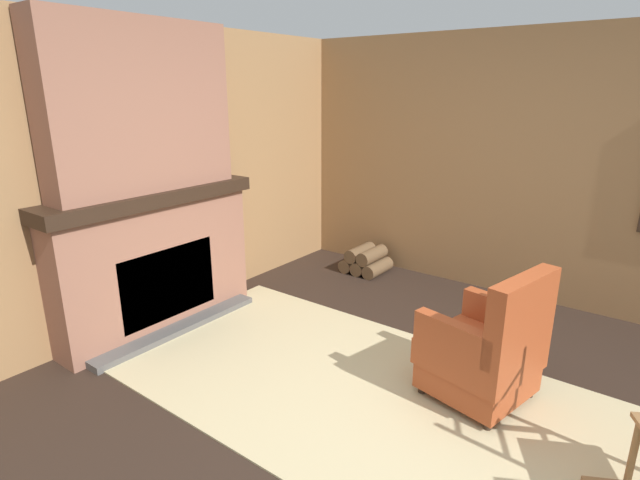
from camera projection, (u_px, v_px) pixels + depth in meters
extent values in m
plane|color=#2D2119|center=(403.00, 432.00, 3.01)|extent=(14.00, 14.00, 0.00)
cube|color=#9E7247|center=(134.00, 180.00, 4.12)|extent=(0.06, 5.67, 2.52)
cube|color=#9E7247|center=(542.00, 170.00, 4.60)|extent=(5.67, 0.06, 2.52)
cube|color=#93604C|center=(157.00, 266.00, 4.22)|extent=(0.32, 1.75, 1.09)
cube|color=black|center=(167.00, 282.00, 4.19)|extent=(0.08, 0.91, 0.61)
cube|color=#565451|center=(180.00, 329.00, 4.24)|extent=(0.16, 1.58, 0.06)
cube|color=black|center=(150.00, 197.00, 4.05)|extent=(0.42, 1.85, 0.11)
cube|color=#93604C|center=(140.00, 107.00, 3.84)|extent=(0.28, 1.54, 1.30)
cube|color=#C6B789|center=(375.00, 396.00, 3.35)|extent=(3.96, 1.88, 0.01)
cube|color=#A84723|center=(477.00, 372.00, 3.32)|extent=(0.71, 0.72, 0.24)
cube|color=#A84723|center=(479.00, 352.00, 3.27)|extent=(0.74, 0.75, 0.18)
cube|color=#A84723|center=(522.00, 317.00, 2.99)|extent=(0.25, 0.65, 0.51)
cube|color=#A84723|center=(454.00, 338.00, 3.06)|extent=(0.57, 0.21, 0.20)
cube|color=#A84723|center=(502.00, 313.00, 3.40)|extent=(0.57, 0.21, 0.20)
cylinder|color=#332319|center=(422.00, 390.00, 3.38)|extent=(0.06, 0.06, 0.06)
cylinder|color=#332319|center=(465.00, 364.00, 3.70)|extent=(0.06, 0.06, 0.06)
cylinder|color=#332319|center=(487.00, 426.00, 3.02)|extent=(0.06, 0.06, 0.06)
cylinder|color=#332319|center=(529.00, 394.00, 3.34)|extent=(0.06, 0.06, 0.06)
cylinder|color=olive|center=(633.00, 453.00, 2.51)|extent=(0.05, 0.05, 0.38)
cylinder|color=brown|center=(354.00, 262.00, 5.70)|extent=(0.16, 0.43, 0.15)
cylinder|color=brown|center=(366.00, 265.00, 5.61)|extent=(0.16, 0.43, 0.15)
cylinder|color=brown|center=(378.00, 268.00, 5.52)|extent=(0.16, 0.43, 0.15)
cylinder|color=brown|center=(360.00, 253.00, 5.61)|extent=(0.16, 0.43, 0.15)
cylinder|color=brown|center=(372.00, 255.00, 5.52)|extent=(0.16, 0.43, 0.15)
ellipsoid|color=#99B29E|center=(106.00, 191.00, 3.77)|extent=(0.13, 0.13, 0.09)
cylinder|color=white|center=(103.00, 174.00, 3.73)|extent=(0.07, 0.07, 0.17)
cube|color=brown|center=(198.00, 173.00, 4.44)|extent=(0.15, 0.26, 0.14)
cube|color=silver|center=(204.00, 173.00, 4.39)|extent=(0.01, 0.04, 0.02)
cylinder|color=red|center=(132.00, 176.00, 3.95)|extent=(0.07, 0.26, 0.25)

